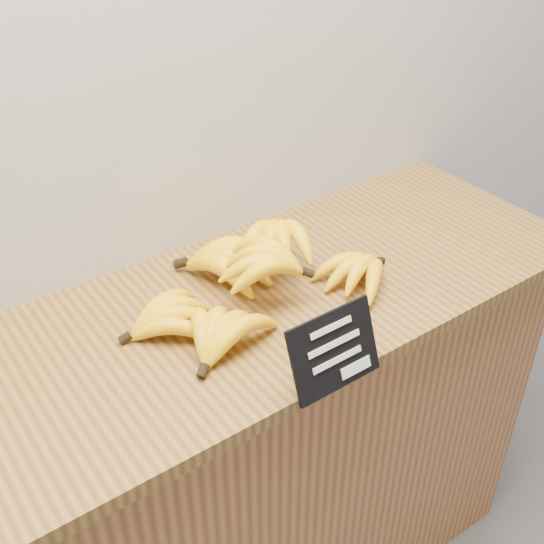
% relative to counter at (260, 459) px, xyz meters
% --- Properties ---
extents(counter, '(1.30, 0.50, 0.90)m').
position_rel_counter_xyz_m(counter, '(0.00, 0.00, 0.00)').
color(counter, '#A86636').
rests_on(counter, ground).
extents(counter_top, '(1.44, 0.54, 0.03)m').
position_rel_counter_xyz_m(counter_top, '(0.00, 0.00, 0.47)').
color(counter_top, olive).
rests_on(counter_top, counter).
extents(chalkboard_sign, '(0.17, 0.05, 0.13)m').
position_rel_counter_xyz_m(chalkboard_sign, '(-0.03, -0.27, 0.54)').
color(chalkboard_sign, black).
rests_on(chalkboard_sign, counter_top).
extents(banana_pile, '(0.55, 0.40, 0.12)m').
position_rel_counter_xyz_m(banana_pile, '(-0.01, 0.01, 0.53)').
color(banana_pile, yellow).
rests_on(banana_pile, counter_top).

